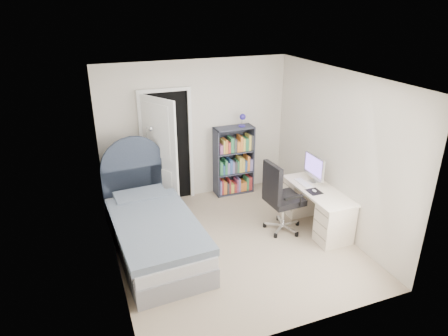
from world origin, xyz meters
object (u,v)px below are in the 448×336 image
object	(u,v)px
bed	(153,229)
bookcase	(235,162)
nightstand	(134,190)
office_chair	(279,194)
floor_lamp	(151,177)
desk	(317,206)

from	to	relation	value
bed	bookcase	size ratio (longest dim) A/B	1.55
nightstand	office_chair	size ratio (longest dim) A/B	0.49
bed	floor_lamp	distance (m)	1.23
bed	floor_lamp	bearing A→B (deg)	78.46
desk	office_chair	distance (m)	0.70
nightstand	bookcase	distance (m)	1.91
floor_lamp	bookcase	world-z (taller)	same
nightstand	bookcase	size ratio (longest dim) A/B	0.38
bed	floor_lamp	size ratio (longest dim) A/B	1.55
nightstand	desk	size ratio (longest dim) A/B	0.42
bed	floor_lamp	world-z (taller)	floor_lamp
office_chair	bookcase	bearing A→B (deg)	94.24
office_chair	desk	bearing A→B (deg)	-9.12
bookcase	floor_lamp	bearing A→B (deg)	-174.99
bookcase	office_chair	size ratio (longest dim) A/B	1.32
nightstand	floor_lamp	xyz separation A→B (m)	(0.30, -0.10, 0.25)
desk	office_chair	bearing A→B (deg)	170.88
nightstand	floor_lamp	world-z (taller)	floor_lamp
desk	office_chair	size ratio (longest dim) A/B	1.18
desk	bed	bearing A→B (deg)	172.74
floor_lamp	office_chair	bearing A→B (deg)	-39.39
bookcase	office_chair	world-z (taller)	bookcase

